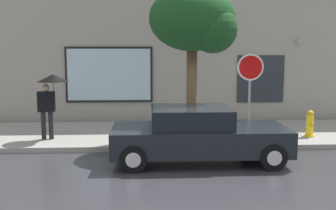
{
  "coord_description": "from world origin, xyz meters",
  "views": [
    {
      "loc": [
        -0.99,
        -9.94,
        2.82
      ],
      "look_at": [
        -0.41,
        1.8,
        1.2
      ],
      "focal_mm": 43.2,
      "sensor_mm": 36.0,
      "label": 1
    }
  ],
  "objects": [
    {
      "name": "fire_hydrant",
      "position": [
        3.98,
        2.07,
        0.55
      ],
      "size": [
        0.3,
        0.44,
        0.82
      ],
      "color": "yellow",
      "rests_on": "sidewalk"
    },
    {
      "name": "building_facade",
      "position": [
        -0.02,
        5.5,
        3.48
      ],
      "size": [
        20.0,
        0.67,
        7.0
      ],
      "color": "#9E998E",
      "rests_on": "ground"
    },
    {
      "name": "sidewalk",
      "position": [
        0.0,
        3.0,
        0.07
      ],
      "size": [
        20.0,
        4.0,
        0.15
      ],
      "primitive_type": "cube",
      "color": "gray",
      "rests_on": "ground"
    },
    {
      "name": "ground_plane",
      "position": [
        0.0,
        0.0,
        0.0
      ],
      "size": [
        60.0,
        60.0,
        0.0
      ],
      "primitive_type": "plane",
      "color": "#333338"
    },
    {
      "name": "pedestrian_with_umbrella",
      "position": [
        -3.87,
        2.09,
        1.66
      ],
      "size": [
        0.92,
        0.92,
        1.95
      ],
      "color": "black",
      "rests_on": "sidewalk"
    },
    {
      "name": "street_tree",
      "position": [
        0.39,
        1.68,
        3.59
      ],
      "size": [
        2.47,
        2.1,
        4.47
      ],
      "color": "#4C3823",
      "rests_on": "sidewalk"
    },
    {
      "name": "stop_sign",
      "position": [
        1.91,
        1.42,
        1.95
      ],
      "size": [
        0.76,
        0.1,
        2.55
      ],
      "color": "gray",
      "rests_on": "sidewalk"
    },
    {
      "name": "parked_car",
      "position": [
        0.24,
        -0.02,
        0.68
      ],
      "size": [
        4.37,
        1.94,
        1.39
      ],
      "color": "black",
      "rests_on": "ground"
    }
  ]
}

